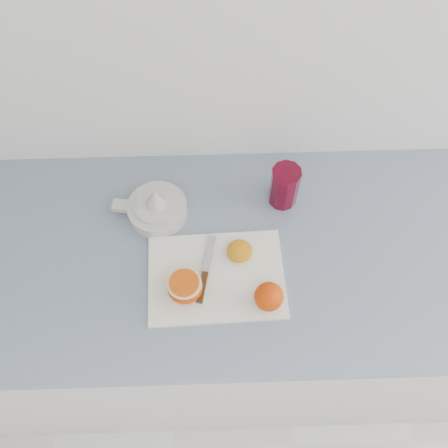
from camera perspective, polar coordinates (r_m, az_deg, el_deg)
The scene contains 8 objects.
counter at distance 1.66m, azimuth 2.02°, elevation -9.89°, with size 2.60×0.64×0.89m.
cutting_board at distance 1.21m, azimuth -0.88°, elevation -6.06°, with size 0.33×0.23×0.01m, color white.
whole_orange at distance 1.15m, azimuth 5.14°, elevation -8.27°, with size 0.07×0.07×0.07m.
half_orange at distance 1.17m, azimuth -4.50°, elevation -7.16°, with size 0.08×0.08×0.05m.
squeezed_shell at distance 1.22m, azimuth 1.79°, elevation -3.09°, with size 0.06×0.06×0.03m.
paring_knife at distance 1.19m, azimuth -2.36°, elevation -6.53°, with size 0.05×0.18×0.01m.
citrus_juicer at distance 1.29m, azimuth -7.73°, elevation 1.87°, with size 0.20×0.15×0.10m.
red_tumbler at distance 1.28m, azimuth 6.90°, elevation 4.20°, with size 0.08×0.08×0.12m.
Camera 1 is at (-0.27, 1.13, 2.00)m, focal length 40.00 mm.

